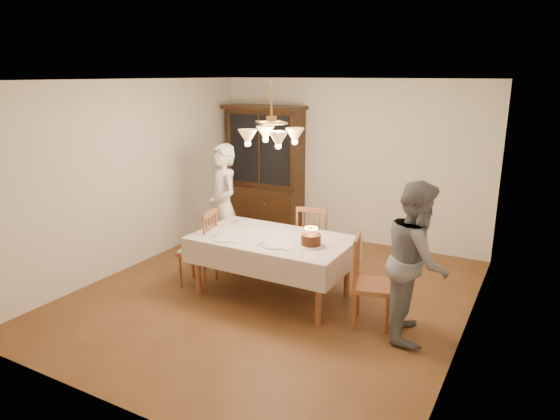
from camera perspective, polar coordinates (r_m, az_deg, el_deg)
The scene contains 14 objects.
ground at distance 6.32m, azimuth -0.89°, elevation -9.65°, with size 5.00×5.00×0.00m, color brown.
room_shell at distance 5.83m, azimuth -0.95°, elevation 4.59°, with size 5.00×5.00×5.00m.
dining_table at distance 6.06m, azimuth -0.91°, elevation -3.79°, with size 1.90×1.10×0.76m.
china_hutch at distance 8.55m, azimuth -1.71°, elevation 4.36°, with size 1.38×0.54×2.16m.
chair_far_side at distance 6.76m, azimuth 3.88°, elevation -3.92°, with size 0.52×0.51×1.00m.
chair_left_end at distance 6.54m, azimuth -9.31°, elevation -4.66°, with size 0.51×0.52×1.00m.
chair_right_end at distance 5.55m, azimuth 10.44°, elevation -8.58°, with size 0.51×0.53×1.00m.
elderly_woman at distance 7.00m, azimuth -6.51°, elevation 0.40°, with size 0.64×0.42×1.75m, color beige.
adult_in_grey at distance 5.30m, azimuth 15.34°, elevation -5.58°, with size 0.80×0.63×1.66m, color slate.
birthday_cake at distance 5.73m, azimuth 3.55°, elevation -3.47°, with size 0.30×0.30×0.22m.
place_setting_near_left at distance 5.99m, azimuth -6.19°, elevation -3.28°, with size 0.42×0.27×0.02m.
place_setting_near_right at distance 5.71m, azimuth -0.61°, elevation -4.13°, with size 0.40×0.25×0.02m.
place_setting_far_left at distance 6.61m, azimuth -3.81°, elevation -1.43°, with size 0.39×0.25×0.02m.
chandelier at distance 5.77m, azimuth -0.97°, elevation 8.45°, with size 0.62×0.62×0.73m.
Camera 1 is at (2.85, -4.97, 2.67)m, focal length 32.00 mm.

